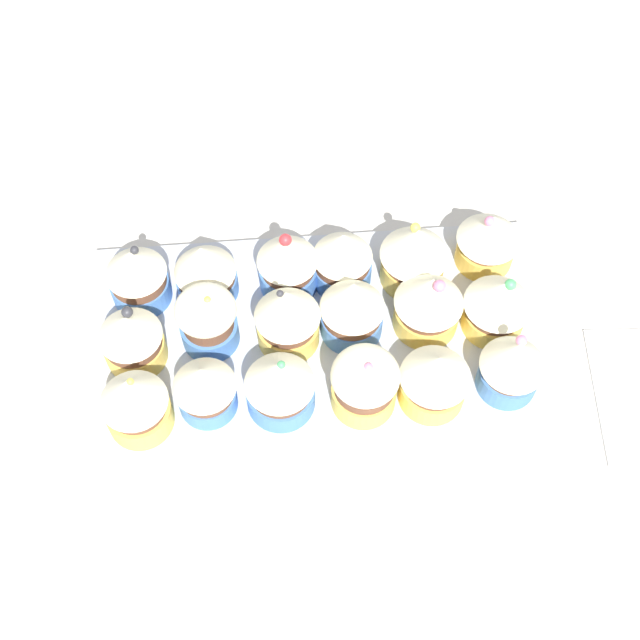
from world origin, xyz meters
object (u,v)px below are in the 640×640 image
at_px(cupcake_16, 414,253).
at_px(cupcake_7, 207,320).
at_px(cupcake_9, 352,307).
at_px(cupcake_0, 134,402).
at_px(baking_tray, 320,339).
at_px(cupcake_3, 365,383).
at_px(cupcake_4, 435,377).
at_px(cupcake_17, 489,238).
at_px(cupcake_11, 498,304).
at_px(cupcake_15, 342,258).
at_px(cupcake_1, 205,387).
at_px(cupcake_6, 131,337).
at_px(cupcake_2, 280,384).
at_px(cupcake_13, 205,270).
at_px(cupcake_10, 429,301).
at_px(cupcake_14, 287,262).
at_px(cupcake_12, 137,275).
at_px(cupcake_8, 287,312).
at_px(cupcake_5, 513,364).

bearing_deg(cupcake_16, cupcake_7, -164.73).
bearing_deg(cupcake_9, cupcake_16, 40.22).
bearing_deg(cupcake_0, baking_tray, 23.89).
distance_m(cupcake_3, cupcake_4, 0.06).
xyz_separation_m(cupcake_9, cupcake_17, (0.14, 0.07, -0.00)).
relative_size(cupcake_11, cupcake_15, 1.01).
xyz_separation_m(cupcake_1, cupcake_17, (0.27, 0.13, 0.00)).
bearing_deg(baking_tray, cupcake_1, -149.72).
bearing_deg(cupcake_16, cupcake_3, -115.20).
relative_size(cupcake_6, cupcake_7, 1.03).
distance_m(cupcake_1, cupcake_6, 0.08).
height_order(cupcake_2, cupcake_6, cupcake_2).
height_order(cupcake_15, cupcake_17, same).
xyz_separation_m(cupcake_6, cupcake_13, (0.07, 0.07, 0.00)).
bearing_deg(cupcake_7, cupcake_10, 0.11).
bearing_deg(cupcake_9, cupcake_13, 157.36).
relative_size(cupcake_11, cupcake_16, 0.91).
distance_m(cupcake_4, cupcake_7, 0.21).
distance_m(cupcake_7, cupcake_14, 0.09).
xyz_separation_m(cupcake_7, cupcake_13, (-0.00, 0.05, 0.00)).
bearing_deg(cupcake_6, cupcake_1, -40.09).
height_order(cupcake_7, cupcake_9, cupcake_9).
bearing_deg(cupcake_0, cupcake_12, 90.70).
bearing_deg(cupcake_7, cupcake_17, 14.18).
distance_m(cupcake_0, cupcake_17, 0.36).
xyz_separation_m(cupcake_3, cupcake_8, (-0.06, 0.07, 0.01)).
xyz_separation_m(baking_tray, cupcake_7, (-0.10, 0.01, 0.04)).
height_order(baking_tray, cupcake_2, cupcake_2).
distance_m(baking_tray, cupcake_17, 0.19).
xyz_separation_m(cupcake_1, cupcake_9, (0.13, 0.07, 0.01)).
relative_size(baking_tray, cupcake_8, 5.20).
bearing_deg(cupcake_3, cupcake_9, 92.59).
distance_m(cupcake_10, cupcake_17, 0.10).
relative_size(cupcake_6, cupcake_8, 0.87).
relative_size(cupcake_2, cupcake_7, 1.08).
xyz_separation_m(cupcake_4, cupcake_15, (-0.07, 0.13, -0.00)).
height_order(cupcake_9, cupcake_16, cupcake_16).
relative_size(baking_tray, cupcake_5, 5.51).
bearing_deg(cupcake_0, cupcake_11, 12.51).
relative_size(cupcake_2, cupcake_13, 1.08).
bearing_deg(cupcake_1, cupcake_9, 26.25).
relative_size(cupcake_0, cupcake_3, 1.09).
relative_size(baking_tray, cupcake_1, 6.43).
height_order(cupcake_8, cupcake_17, cupcake_8).
xyz_separation_m(cupcake_1, cupcake_4, (0.20, -0.01, 0.00)).
relative_size(cupcake_7, cupcake_8, 0.84).
distance_m(baking_tray, cupcake_2, 0.09).
bearing_deg(cupcake_10, cupcake_14, 156.67).
bearing_deg(cupcake_15, cupcake_16, -2.44).
bearing_deg(cupcake_5, cupcake_14, 146.86).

